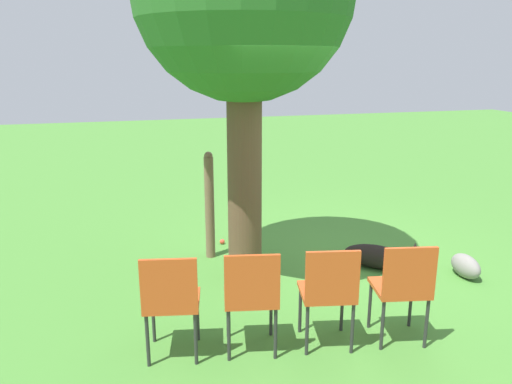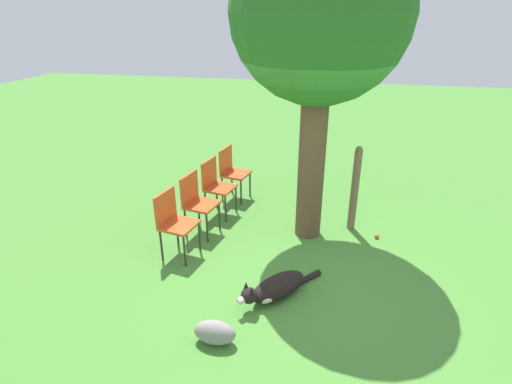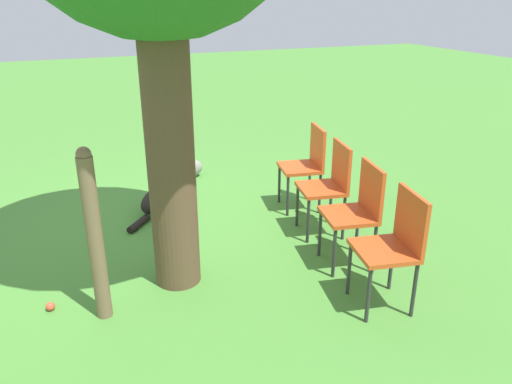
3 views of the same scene
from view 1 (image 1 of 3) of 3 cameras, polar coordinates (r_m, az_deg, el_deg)
ground_plane at (r=6.11m, az=7.06°, el=-8.10°), size 30.00×30.00×0.00m
dog at (r=6.07m, az=14.02°, el=-7.21°), size 0.88×1.00×0.36m
fence_post at (r=6.08m, az=-5.33°, el=-1.49°), size 0.11×0.11×1.33m
red_chair_0 at (r=4.46m, az=16.48°, el=-10.12°), size 0.50×0.51×0.92m
red_chair_1 at (r=4.25m, az=8.31°, el=-10.90°), size 0.50×0.51×0.92m
red_chair_2 at (r=4.14m, az=-0.53°, el=-11.50°), size 0.50×0.51×0.92m
red_chair_3 at (r=4.12m, az=-9.68°, el=-11.83°), size 0.50×0.51×0.92m
tennis_ball at (r=6.67m, az=-3.88°, el=-5.67°), size 0.07×0.07×0.07m
garden_rock at (r=6.15m, az=22.84°, el=-7.81°), size 0.43×0.21×0.26m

